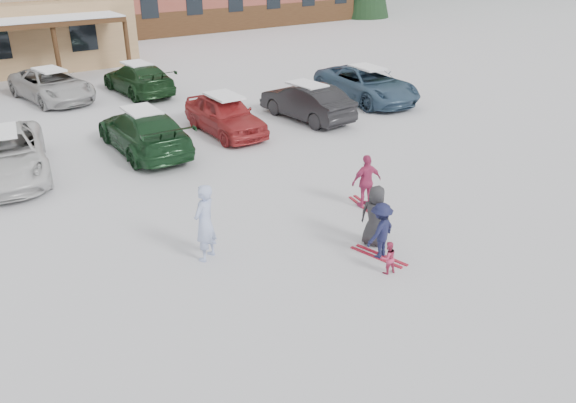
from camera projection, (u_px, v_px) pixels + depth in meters
ground at (302, 259)px, 12.94m from camera, size 160.00×160.00×0.00m
lamp_post at (58, 3)px, 30.77m from camera, size 0.50×0.25×6.04m
adult_skier at (205, 223)px, 12.59m from camera, size 0.80×0.72×1.84m
toddler_red at (388, 258)px, 12.26m from camera, size 0.42×0.35×0.77m
child_navy at (381, 231)px, 12.75m from camera, size 0.97×0.70×1.36m
skis_child_navy at (379, 256)px, 13.03m from camera, size 0.52×1.41×0.03m
child_magenta at (366, 181)px, 15.14m from camera, size 0.93×0.52×1.50m
skis_child_magenta at (365, 206)px, 15.46m from camera, size 0.45×1.41×0.03m
bystander_dark at (375, 216)px, 13.25m from camera, size 0.76×0.88×1.51m
parked_car_2 at (3, 155)px, 17.06m from camera, size 3.26×5.60×1.47m
parked_car_3 at (144, 131)px, 19.13m from camera, size 2.16×5.08×1.46m
parked_car_4 at (225, 115)px, 20.94m from camera, size 1.76×4.27×1.45m
parked_car_5 at (307, 102)px, 22.57m from camera, size 1.87×4.48×1.44m
parked_car_6 at (366, 84)px, 25.15m from camera, size 2.83×5.57×1.51m
parked_car_10 at (52, 85)px, 25.22m from camera, size 3.14×5.35×1.40m
parked_car_11 at (138, 79)px, 26.30m from camera, size 2.22×4.98×1.42m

